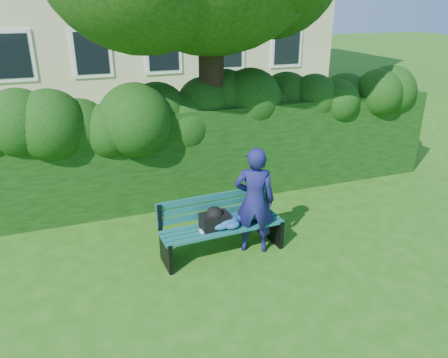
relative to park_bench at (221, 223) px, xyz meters
name	(u,v)px	position (x,y,z in m)	size (l,w,h in m)	color
ground	(237,249)	(0.27, 0.00, -0.50)	(80.00, 80.00, 0.00)	#265712
hedge	(195,152)	(0.27, 2.20, 0.40)	(10.00, 1.00, 1.80)	black
park_bench	(221,223)	(0.00, 0.00, 0.00)	(1.90, 0.65, 0.89)	#0F4D43
man_reading	(254,201)	(0.50, -0.09, 0.33)	(0.61, 0.40, 1.67)	navy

